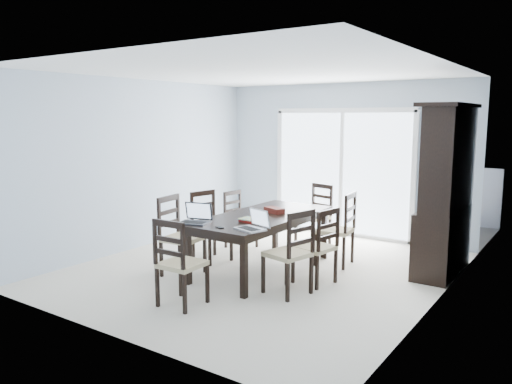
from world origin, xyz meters
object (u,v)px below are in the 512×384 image
chair_right_far (342,221)px  game_box (274,210)px  chair_end_near (176,254)px  laptop_silver (250,225)px  chair_left_mid (208,218)px  laptop_dark (194,219)px  cell_phone (220,227)px  chair_left_near (176,227)px  chair_right_near (294,244)px  chair_end_far (317,208)px  china_hutch (446,192)px  chair_right_mid (321,238)px  hot_tub (344,197)px  chair_left_far (237,213)px  dining_table (262,220)px

chair_right_far → game_box: (-0.73, -0.58, 0.17)m
chair_end_near → laptop_silver: bearing=62.3°
chair_left_mid → laptop_dark: bearing=43.6°
chair_left_mid → cell_phone: bearing=58.7°
chair_left_near → laptop_silver: (1.21, -0.06, 0.18)m
chair_right_near → chair_end_far: bearing=34.2°
laptop_dark → game_box: (0.44, 1.13, -0.02)m
china_hutch → chair_end_far: (-2.04, 0.36, -0.48)m
chair_right_mid → laptop_silver: 0.93m
hot_tub → china_hutch: bearing=-42.7°
laptop_dark → cell_phone: bearing=-17.5°
chair_end_far → chair_end_near: bearing=105.2°
chair_left_near → chair_left_mid: (-0.09, 0.75, -0.03)m
chair_right_mid → chair_end_near: (-0.93, -1.53, 0.02)m
laptop_silver → cell_phone: size_ratio=3.58×
chair_right_near → chair_end_far: 2.38m
laptop_dark → cell_phone: (0.41, -0.01, -0.05)m
laptop_silver → chair_right_far: bearing=92.9°
chair_left_mid → chair_end_far: bearing=163.7°
chair_right_far → chair_end_near: (-0.80, -2.42, -0.03)m
chair_left_mid → chair_right_mid: 1.85m
chair_right_mid → laptop_silver: chair_right_mid is taller
china_hutch → laptop_dark: (-2.40, -2.17, -0.26)m
china_hutch → chair_end_far: size_ratio=1.96×
chair_right_far → chair_end_far: size_ratio=1.04×
hot_tub → laptop_dark: bearing=-89.7°
china_hutch → chair_right_far: size_ratio=1.88×
chair_left_far → chair_end_far: size_ratio=0.90×
chair_end_near → laptop_dark: (-0.37, 0.71, 0.21)m
dining_table → chair_right_mid: chair_right_mid is taller
china_hutch → hot_tub: bearing=137.3°
laptop_dark → laptop_silver: 0.77m
chair_left_far → chair_right_far: (1.78, 0.00, 0.08)m
chair_right_far → hot_tub: bearing=17.3°
chair_right_far → laptop_dark: (-1.17, -1.71, 0.19)m
dining_table → laptop_silver: 0.92m
chair_end_near → chair_right_near: bearing=48.2°
game_box → hot_tub: (-0.46, 3.28, -0.30)m
chair_left_far → laptop_silver: (1.37, -1.61, 0.27)m
chair_right_near → hot_tub: chair_right_near is taller
game_box → chair_end_far: bearing=93.0°
chair_left_far → laptop_dark: size_ratio=2.50×
china_hutch → laptop_silver: 2.66m
chair_left_near → chair_left_mid: 0.75m
game_box → laptop_dark: bearing=-111.4°
chair_end_far → laptop_silver: size_ratio=2.85×
chair_left_near → chair_right_far: 2.24m
chair_right_far → laptop_silver: 1.67m
game_box → chair_end_near: bearing=-92.3°
laptop_dark → cell_phone: 0.41m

